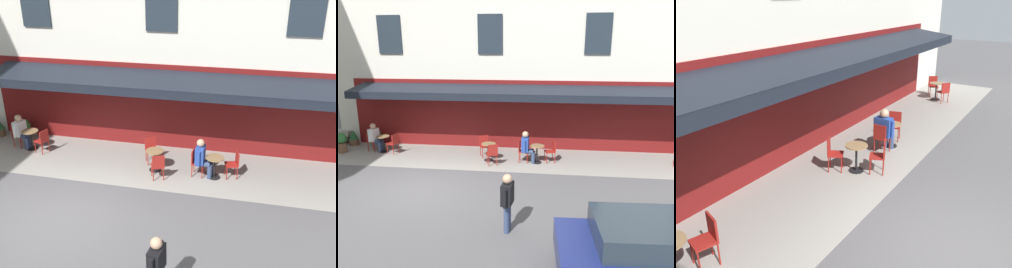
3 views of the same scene
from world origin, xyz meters
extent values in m
plane|color=#565456|center=(0.00, 0.00, 0.00)|extent=(70.00, 70.00, 0.00)
cube|color=gray|center=(-3.25, -3.40, 0.00)|extent=(20.50, 3.20, 0.01)
cube|color=maroon|center=(-3.00, -4.97, 1.60)|extent=(16.00, 0.06, 3.20)
cube|color=black|center=(-3.00, -4.15, 2.85)|extent=(15.00, 1.70, 0.36)
cube|color=black|center=(-3.00, -3.32, 2.62)|extent=(15.00, 0.04, 0.28)
cube|color=#232D38|center=(-6.33, -4.96, 5.20)|extent=(1.10, 0.06, 1.70)
cube|color=#232D38|center=(-1.67, -4.96, 5.20)|extent=(1.10, 0.06, 1.70)
cube|color=#232D38|center=(3.00, -4.96, 5.20)|extent=(1.10, 0.06, 1.70)
cylinder|color=maroon|center=(-9.37, -3.17, 0.23)|extent=(0.03, 0.03, 0.45)
cylinder|color=black|center=(3.10, -3.61, 0.01)|extent=(0.40, 0.40, 0.03)
cylinder|color=black|center=(3.10, -3.61, 0.36)|extent=(0.06, 0.06, 0.72)
cylinder|color=#99754C|center=(3.10, -3.61, 0.73)|extent=(0.60, 0.60, 0.03)
cylinder|color=maroon|center=(2.69, -3.66, 0.23)|extent=(0.03, 0.03, 0.45)
cylinder|color=maroon|center=(2.79, -3.34, 0.23)|extent=(0.03, 0.03, 0.45)
cylinder|color=maroon|center=(2.37, -3.56, 0.23)|extent=(0.03, 0.03, 0.45)
cylinder|color=maroon|center=(2.47, -3.24, 0.23)|extent=(0.03, 0.03, 0.45)
cube|color=maroon|center=(2.58, -3.45, 0.47)|extent=(0.50, 0.50, 0.04)
cube|color=maroon|center=(2.41, -3.40, 0.70)|extent=(0.16, 0.39, 0.42)
cylinder|color=maroon|center=(3.51, -3.52, 0.23)|extent=(0.03, 0.03, 0.45)
cylinder|color=maroon|center=(3.44, -3.86, 0.23)|extent=(0.03, 0.03, 0.45)
cylinder|color=maroon|center=(3.84, -3.59, 0.23)|extent=(0.03, 0.03, 0.45)
cylinder|color=maroon|center=(3.77, -3.92, 0.23)|extent=(0.03, 0.03, 0.45)
cube|color=maroon|center=(3.64, -3.72, 0.47)|extent=(0.47, 0.47, 0.04)
cube|color=maroon|center=(3.82, -3.76, 0.70)|extent=(0.12, 0.40, 0.42)
cylinder|color=black|center=(-1.87, -3.05, 0.01)|extent=(0.40, 0.40, 0.03)
cylinder|color=black|center=(-1.87, -3.05, 0.36)|extent=(0.06, 0.06, 0.72)
cylinder|color=#99754C|center=(-1.87, -3.05, 0.73)|extent=(0.60, 0.60, 0.03)
cylinder|color=maroon|center=(-2.18, -2.76, 0.23)|extent=(0.03, 0.03, 0.45)
cylinder|color=maroon|center=(-1.87, -2.63, 0.23)|extent=(0.03, 0.03, 0.45)
cylinder|color=maroon|center=(-2.31, -2.45, 0.23)|extent=(0.03, 0.03, 0.45)
cylinder|color=maroon|center=(-2.00, -2.32, 0.23)|extent=(0.03, 0.03, 0.45)
cube|color=maroon|center=(-2.09, -2.54, 0.47)|extent=(0.53, 0.53, 0.04)
cube|color=maroon|center=(-2.16, -2.38, 0.70)|extent=(0.38, 0.20, 0.42)
cylinder|color=maroon|center=(-1.55, -3.31, 0.23)|extent=(0.03, 0.03, 0.45)
cylinder|color=maroon|center=(-1.85, -3.46, 0.23)|extent=(0.03, 0.03, 0.45)
cylinder|color=maroon|center=(-1.40, -3.61, 0.23)|extent=(0.03, 0.03, 0.45)
cylinder|color=maroon|center=(-1.70, -3.77, 0.23)|extent=(0.03, 0.03, 0.45)
cube|color=maroon|center=(-1.63, -3.54, 0.47)|extent=(0.54, 0.54, 0.04)
cube|color=maroon|center=(-1.55, -3.70, 0.70)|extent=(0.38, 0.21, 0.42)
cylinder|color=black|center=(-3.90, -3.00, 0.01)|extent=(0.40, 0.40, 0.03)
cylinder|color=black|center=(-3.90, -3.00, 0.36)|extent=(0.06, 0.06, 0.72)
cylinder|color=#99754C|center=(-3.90, -3.00, 0.73)|extent=(0.60, 0.60, 0.03)
cylinder|color=maroon|center=(-3.51, -2.84, 0.23)|extent=(0.03, 0.03, 0.45)
cylinder|color=maroon|center=(-3.53, -3.18, 0.23)|extent=(0.03, 0.03, 0.45)
cylinder|color=maroon|center=(-3.17, -2.86, 0.23)|extent=(0.03, 0.03, 0.45)
cylinder|color=maroon|center=(-3.19, -3.20, 0.23)|extent=(0.03, 0.03, 0.45)
cube|color=maroon|center=(-3.35, -3.02, 0.47)|extent=(0.42, 0.42, 0.04)
cube|color=maroon|center=(-3.17, -3.03, 0.70)|extent=(0.06, 0.40, 0.42)
cylinder|color=maroon|center=(-4.22, -3.26, 0.23)|extent=(0.03, 0.03, 0.45)
cylinder|color=maroon|center=(-4.31, -2.93, 0.23)|extent=(0.03, 0.03, 0.45)
cylinder|color=maroon|center=(-4.55, -3.35, 0.23)|extent=(0.03, 0.03, 0.45)
cylinder|color=maroon|center=(-4.64, -3.02, 0.23)|extent=(0.03, 0.03, 0.45)
cube|color=maroon|center=(-4.43, -3.14, 0.47)|extent=(0.49, 0.49, 0.04)
cube|color=maroon|center=(-4.60, -3.19, 0.70)|extent=(0.15, 0.40, 0.42)
cylinder|color=navy|center=(3.27, -3.55, 0.23)|extent=(0.15, 0.15, 0.47)
cylinder|color=navy|center=(3.44, -3.59, 0.49)|extent=(0.36, 0.22, 0.16)
cylinder|color=navy|center=(3.24, -3.73, 0.23)|extent=(0.15, 0.15, 0.47)
cylinder|color=navy|center=(3.40, -3.77, 0.49)|extent=(0.36, 0.22, 0.16)
cube|color=silver|center=(3.58, -3.71, 0.77)|extent=(0.36, 0.51, 0.57)
sphere|color=tan|center=(3.58, -3.71, 1.18)|extent=(0.25, 0.25, 0.25)
cylinder|color=silver|center=(3.64, -3.43, 0.76)|extent=(0.10, 0.10, 0.50)
cylinder|color=silver|center=(3.53, -3.99, 0.76)|extent=(0.10, 0.10, 0.50)
cylinder|color=navy|center=(-3.75, -2.91, 0.23)|extent=(0.15, 0.15, 0.47)
cylinder|color=navy|center=(-3.58, -2.92, 0.49)|extent=(0.35, 0.18, 0.16)
cylinder|color=navy|center=(-3.76, -3.10, 0.23)|extent=(0.15, 0.15, 0.47)
cylinder|color=navy|center=(-3.59, -3.10, 0.49)|extent=(0.35, 0.18, 0.16)
cube|color=#28479E|center=(-3.41, -3.02, 0.78)|extent=(0.30, 0.49, 0.58)
sphere|color=tan|center=(-3.41, -3.02, 1.20)|extent=(0.26, 0.26, 0.26)
cylinder|color=#28479E|center=(-3.40, -2.73, 0.76)|extent=(0.10, 0.10, 0.51)
cylinder|color=#28479E|center=(-3.42, -3.31, 0.76)|extent=(0.10, 0.10, 0.51)
cylinder|color=navy|center=(-3.30, 2.22, 0.39)|extent=(0.15, 0.15, 0.79)
cylinder|color=navy|center=(-3.28, 2.39, 0.39)|extent=(0.15, 0.15, 0.79)
cube|color=black|center=(-3.29, 2.31, 1.07)|extent=(0.32, 0.49, 0.56)
sphere|color=tan|center=(-3.29, 2.31, 1.47)|extent=(0.25, 0.25, 0.25)
cylinder|color=black|center=(-3.33, 2.03, 1.05)|extent=(0.10, 0.10, 0.49)
cylinder|color=black|center=(-3.26, 2.58, 1.05)|extent=(0.10, 0.10, 0.49)
cylinder|color=brown|center=(4.97, -3.35, 0.22)|extent=(0.44, 0.44, 0.44)
sphere|color=#2D6B33|center=(4.97, -3.35, 0.65)|extent=(0.49, 0.49, 0.49)
cylinder|color=brown|center=(5.06, -4.46, 0.15)|extent=(0.45, 0.45, 0.29)
cone|color=#23562D|center=(5.06, -4.46, 0.53)|extent=(0.43, 0.43, 0.47)
cylinder|color=#4C4C51|center=(3.93, -4.56, 0.17)|extent=(0.36, 0.36, 0.35)
sphere|color=#3D7A38|center=(3.93, -4.56, 0.54)|extent=(0.45, 0.45, 0.45)
cube|color=navy|center=(-6.65, 3.76, 0.57)|extent=(4.39, 2.02, 0.55)
cube|color=#232D38|center=(-6.45, 3.77, 1.09)|extent=(2.49, 1.72, 0.48)
cylinder|color=black|center=(-5.17, 3.04, 0.30)|extent=(0.60, 0.20, 0.60)
camera|label=1|loc=(-4.85, 8.19, 6.54)|focal=41.43mm
camera|label=2|loc=(-4.18, 9.93, 4.72)|focal=35.07mm
camera|label=3|loc=(5.50, 1.22, 4.35)|focal=37.95mm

